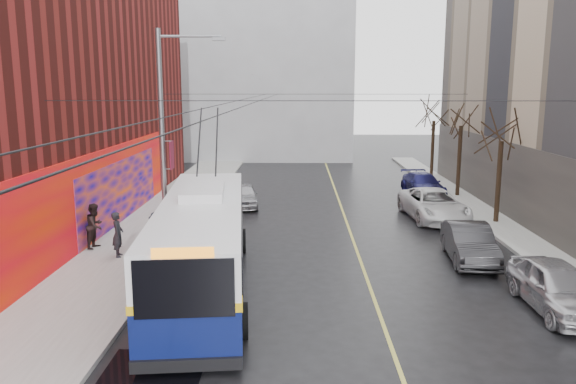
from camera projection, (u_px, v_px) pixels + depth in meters
The scene contains 19 objects.
sidewalk_left at pixel (139, 243), 24.70m from camera, with size 4.00×60.00×0.15m, color gray.
sidewalk_right at pixel (527, 245), 24.40m from camera, with size 2.00×60.00×0.15m, color gray.
lane_line at pixel (351, 234), 26.51m from camera, with size 0.12×50.00×0.01m, color #BFB74C.
building_far at pixel (248, 64), 55.43m from camera, with size 20.50×12.10×18.00m.
streetlight_pole at pixel (166, 139), 21.82m from camera, with size 2.65×0.60×9.00m.
catenary_wires at pixel (265, 99), 26.18m from camera, with size 18.00×60.00×0.22m.
tree_near at pixel (502, 125), 27.42m from camera, with size 3.20×3.20×6.40m.
tree_mid at pixel (462, 113), 34.25m from camera, with size 3.20×3.20×6.68m.
tree_far at pixel (434, 110), 41.15m from camera, with size 3.20×3.20×6.57m.
pigeons_flying at pixel (280, 77), 21.51m from camera, with size 3.24×1.49×0.29m.
trolleybus at pixel (203, 242), 19.06m from camera, with size 3.90×12.69×5.94m.
parked_car_a at pixel (557, 287), 17.26m from camera, with size 1.82×4.52×1.54m, color #B5B5BA.
parked_car_b at pixel (469, 243), 22.21m from camera, with size 1.57×4.49×1.48m, color #2C2B2E.
parked_car_c at pixel (434, 205), 29.23m from camera, with size 2.61×5.65×1.57m, color silver.
parked_car_d at pixel (423, 184), 35.86m from camera, with size 1.94×4.78×1.39m, color #171751.
following_car at pixel (244, 195), 32.37m from camera, with size 1.57×3.90×1.33m, color #A0A1A5.
pedestrian_a at pixel (118, 234), 22.29m from camera, with size 0.66×0.43×1.82m, color black.
pedestrian_b at pixel (95, 226), 23.48m from camera, with size 0.93×0.72×1.91m, color black.
pedestrian_c at pixel (157, 232), 22.97m from camera, with size 1.07×0.62×1.66m, color black.
Camera 1 is at (-1.00, -11.74, 6.83)m, focal length 35.00 mm.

